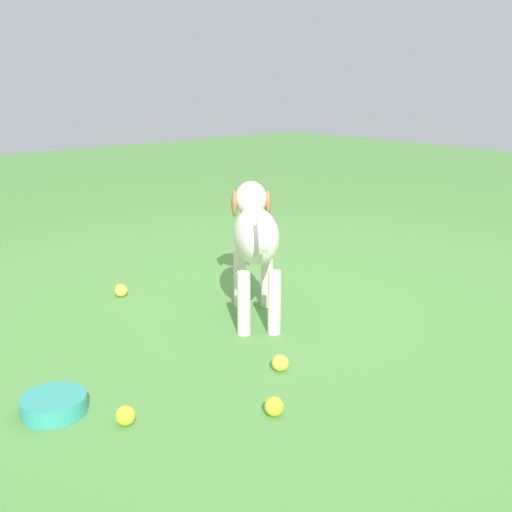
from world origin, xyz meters
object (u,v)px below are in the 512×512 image
Objects in this scene: tennis_ball_1 at (126,416)px; tennis_ball_3 at (121,290)px; tennis_ball_0 at (280,363)px; water_bowl at (54,405)px; dog at (255,235)px; tennis_ball_2 at (274,406)px.

tennis_ball_1 is 1.28m from tennis_ball_3.
tennis_ball_0 is 0.84m from water_bowl.
water_bowl is at bearing -40.78° from tennis_ball_3.
water_bowl is at bearing 138.96° from dog.
tennis_ball_0 is 1.00× the size of tennis_ball_1.
tennis_ball_0 is 0.34m from tennis_ball_2.
tennis_ball_0 is 1.00× the size of tennis_ball_2.
tennis_ball_3 is at bearing -178.77° from tennis_ball_0.
dog is at bearing 27.74° from tennis_ball_3.
dog is 11.09× the size of tennis_ball_3.
tennis_ball_2 is at bearing -9.03° from tennis_ball_3.
dog is 1.19m from water_bowl.
tennis_ball_1 is at bearing 152.56° from dog.
water_bowl is (0.24, -1.11, -0.36)m from dog.
dog is at bearing 142.65° from tennis_ball_2.
tennis_ball_2 is at bearing 55.77° from tennis_ball_1.
tennis_ball_0 and tennis_ball_3 have the same top height.
water_bowl is (-0.23, -0.14, -0.00)m from tennis_ball_1.
tennis_ball_2 is at bearing 47.37° from water_bowl.
tennis_ball_1 reaches higher than water_bowl.
tennis_ball_3 is 0.30× the size of water_bowl.
dog is 1.13m from tennis_ball_1.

